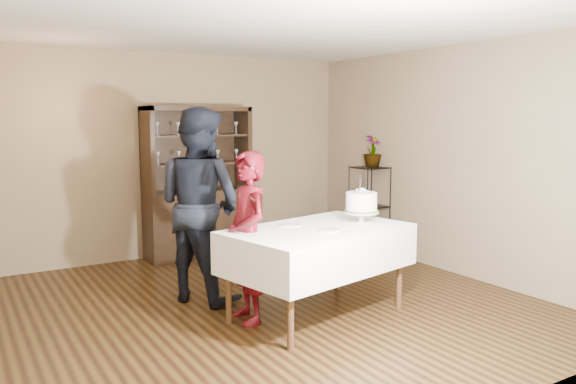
{
  "coord_description": "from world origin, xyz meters",
  "views": [
    {
      "loc": [
        -2.63,
        -4.71,
        1.85
      ],
      "look_at": [
        0.3,
        0.1,
        1.11
      ],
      "focal_mm": 35.0,
      "sensor_mm": 36.0,
      "label": 1
    }
  ],
  "objects_px": {
    "woman": "(248,237)",
    "man": "(199,205)",
    "potted_plant": "(373,151)",
    "plant_etagere": "(369,206)",
    "china_hutch": "(198,207)",
    "cake_table": "(318,249)",
    "cake": "(361,204)"
  },
  "relations": [
    {
      "from": "plant_etagere",
      "to": "cake_table",
      "type": "xyz_separation_m",
      "value": [
        -2.02,
        -1.7,
        -0.01
      ]
    },
    {
      "from": "china_hutch",
      "to": "cake",
      "type": "height_order",
      "value": "china_hutch"
    },
    {
      "from": "cake",
      "to": "plant_etagere",
      "type": "bearing_deg",
      "value": 48.4
    },
    {
      "from": "plant_etagere",
      "to": "cake",
      "type": "relative_size",
      "value": 2.59
    },
    {
      "from": "china_hutch",
      "to": "cake",
      "type": "bearing_deg",
      "value": -78.37
    },
    {
      "from": "china_hutch",
      "to": "potted_plant",
      "type": "relative_size",
      "value": 4.67
    },
    {
      "from": "plant_etagere",
      "to": "potted_plant",
      "type": "relative_size",
      "value": 2.8
    },
    {
      "from": "plant_etagere",
      "to": "potted_plant",
      "type": "bearing_deg",
      "value": 5.57
    },
    {
      "from": "woman",
      "to": "man",
      "type": "height_order",
      "value": "man"
    },
    {
      "from": "cake_table",
      "to": "man",
      "type": "height_order",
      "value": "man"
    },
    {
      "from": "plant_etagere",
      "to": "cake_table",
      "type": "bearing_deg",
      "value": -139.91
    },
    {
      "from": "plant_etagere",
      "to": "cake",
      "type": "distance_m",
      "value": 2.31
    },
    {
      "from": "man",
      "to": "potted_plant",
      "type": "xyz_separation_m",
      "value": [
        2.8,
        0.66,
        0.42
      ]
    },
    {
      "from": "cake_table",
      "to": "woman",
      "type": "xyz_separation_m",
      "value": [
        -0.61,
        0.22,
        0.13
      ]
    },
    {
      "from": "potted_plant",
      "to": "china_hutch",
      "type": "bearing_deg",
      "value": 153.77
    },
    {
      "from": "man",
      "to": "potted_plant",
      "type": "bearing_deg",
      "value": -104.61
    },
    {
      "from": "cake",
      "to": "man",
      "type": "bearing_deg",
      "value": 139.86
    },
    {
      "from": "man",
      "to": "cake",
      "type": "distance_m",
      "value": 1.63
    },
    {
      "from": "cake_table",
      "to": "potted_plant",
      "type": "bearing_deg",
      "value": 39.53
    },
    {
      "from": "plant_etagere",
      "to": "potted_plant",
      "type": "xyz_separation_m",
      "value": [
        0.05,
        0.0,
        0.75
      ]
    },
    {
      "from": "plant_etagere",
      "to": "man",
      "type": "distance_m",
      "value": 2.85
    },
    {
      "from": "china_hutch",
      "to": "man",
      "type": "distance_m",
      "value": 1.86
    },
    {
      "from": "man",
      "to": "potted_plant",
      "type": "relative_size",
      "value": 4.58
    },
    {
      "from": "china_hutch",
      "to": "cake_table",
      "type": "relative_size",
      "value": 1.08
    },
    {
      "from": "plant_etagere",
      "to": "woman",
      "type": "height_order",
      "value": "woman"
    },
    {
      "from": "man",
      "to": "china_hutch",
      "type": "bearing_deg",
      "value": -49.52
    },
    {
      "from": "woman",
      "to": "china_hutch",
      "type": "bearing_deg",
      "value": 172.04
    },
    {
      "from": "china_hutch",
      "to": "cake",
      "type": "distance_m",
      "value": 2.84
    },
    {
      "from": "plant_etagere",
      "to": "cake_table",
      "type": "distance_m",
      "value": 2.64
    },
    {
      "from": "china_hutch",
      "to": "woman",
      "type": "height_order",
      "value": "china_hutch"
    },
    {
      "from": "woman",
      "to": "man",
      "type": "xyz_separation_m",
      "value": [
        -0.13,
        0.83,
        0.2
      ]
    },
    {
      "from": "china_hutch",
      "to": "man",
      "type": "relative_size",
      "value": 1.02
    }
  ]
}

